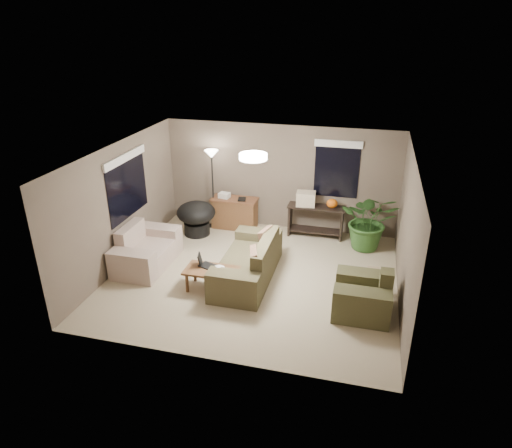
% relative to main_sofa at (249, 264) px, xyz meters
% --- Properties ---
extents(room_shell, '(5.50, 5.50, 5.50)m').
position_rel_main_sofa_xyz_m(room_shell, '(0.06, 0.06, 0.96)').
color(room_shell, tan).
rests_on(room_shell, ground).
extents(main_sofa, '(0.95, 2.20, 0.85)m').
position_rel_main_sofa_xyz_m(main_sofa, '(0.00, 0.00, 0.00)').
color(main_sofa, '#48432B').
rests_on(main_sofa, ground).
extents(throw_pillows, '(0.35, 1.40, 0.47)m').
position_rel_main_sofa_xyz_m(throw_pillows, '(0.26, -0.00, 0.36)').
color(throw_pillows, '#8C7251').
rests_on(throw_pillows, main_sofa).
extents(loveseat, '(0.90, 1.60, 0.85)m').
position_rel_main_sofa_xyz_m(loveseat, '(-2.21, -0.01, 0.00)').
color(loveseat, beige).
rests_on(loveseat, ground).
extents(armchair, '(0.95, 1.00, 0.85)m').
position_rel_main_sofa_xyz_m(armchair, '(2.19, -0.62, 0.00)').
color(armchair, brown).
rests_on(armchair, ground).
extents(coffee_table, '(1.00, 0.55, 0.42)m').
position_rel_main_sofa_xyz_m(coffee_table, '(-0.57, -0.58, 0.06)').
color(coffee_table, brown).
rests_on(coffee_table, ground).
extents(laptop, '(0.41, 0.33, 0.24)m').
position_rel_main_sofa_xyz_m(laptop, '(-0.74, -0.48, 0.19)').
color(laptop, black).
rests_on(laptop, coffee_table).
extents(plastic_bag, '(0.33, 0.32, 0.19)m').
position_rel_main_sofa_xyz_m(plastic_bag, '(-0.37, -0.73, 0.22)').
color(plastic_bag, white).
rests_on(plastic_bag, coffee_table).
extents(desk, '(1.10, 0.50, 0.75)m').
position_rel_main_sofa_xyz_m(desk, '(-0.97, 2.23, 0.08)').
color(desk, brown).
rests_on(desk, ground).
extents(desk_papers, '(0.70, 0.29, 0.12)m').
position_rel_main_sofa_xyz_m(desk_papers, '(-1.13, 2.22, 0.51)').
color(desk_papers, silver).
rests_on(desk_papers, desk).
extents(console_table, '(1.30, 0.40, 0.75)m').
position_rel_main_sofa_xyz_m(console_table, '(0.99, 2.22, 0.14)').
color(console_table, black).
rests_on(console_table, ground).
extents(pumpkin, '(0.26, 0.26, 0.20)m').
position_rel_main_sofa_xyz_m(pumpkin, '(1.34, 2.22, 0.56)').
color(pumpkin, orange).
rests_on(pumpkin, console_table).
extents(cardboard_box, '(0.45, 0.35, 0.32)m').
position_rel_main_sofa_xyz_m(cardboard_box, '(0.74, 2.22, 0.61)').
color(cardboard_box, beige).
rests_on(cardboard_box, console_table).
extents(papasan_chair, '(1.11, 1.11, 0.80)m').
position_rel_main_sofa_xyz_m(papasan_chair, '(-1.73, 1.64, 0.17)').
color(papasan_chair, black).
rests_on(papasan_chair, ground).
extents(floor_lamp, '(0.32, 0.32, 1.91)m').
position_rel_main_sofa_xyz_m(floor_lamp, '(-1.49, 2.17, 1.30)').
color(floor_lamp, black).
rests_on(floor_lamp, ground).
extents(ceiling_fixture, '(0.50, 0.50, 0.10)m').
position_rel_main_sofa_xyz_m(ceiling_fixture, '(0.06, 0.06, 2.15)').
color(ceiling_fixture, white).
rests_on(ceiling_fixture, room_shell).
extents(houseplant, '(1.20, 1.33, 1.04)m').
position_rel_main_sofa_xyz_m(houseplant, '(2.20, 1.89, 0.22)').
color(houseplant, '#2D5923').
rests_on(houseplant, ground).
extents(cat_scratching_post, '(0.32, 0.32, 0.50)m').
position_rel_main_sofa_xyz_m(cat_scratching_post, '(2.33, 0.03, -0.08)').
color(cat_scratching_post, tan).
rests_on(cat_scratching_post, ground).
extents(window_left, '(0.05, 1.56, 1.33)m').
position_rel_main_sofa_xyz_m(window_left, '(-2.66, 0.36, 1.49)').
color(window_left, black).
rests_on(window_left, room_shell).
extents(window_back, '(1.06, 0.05, 1.33)m').
position_rel_main_sofa_xyz_m(window_back, '(1.36, 2.54, 1.49)').
color(window_back, black).
rests_on(window_back, room_shell).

